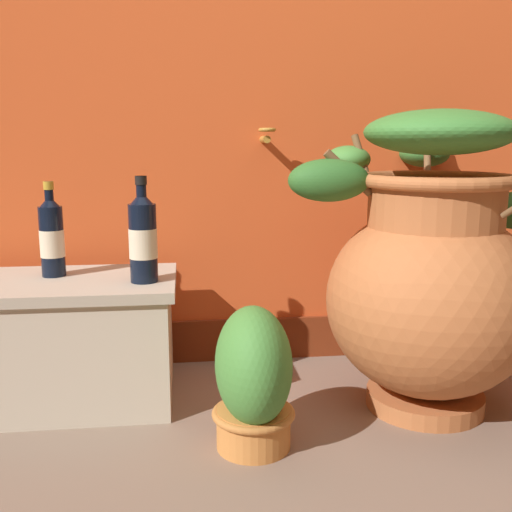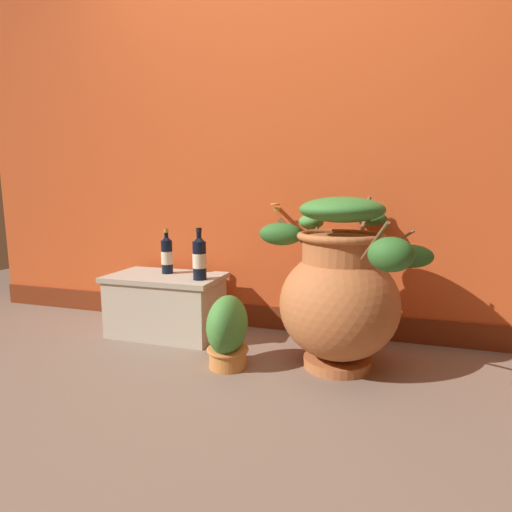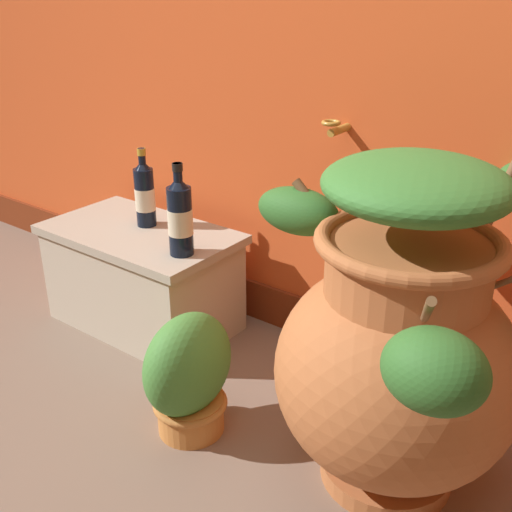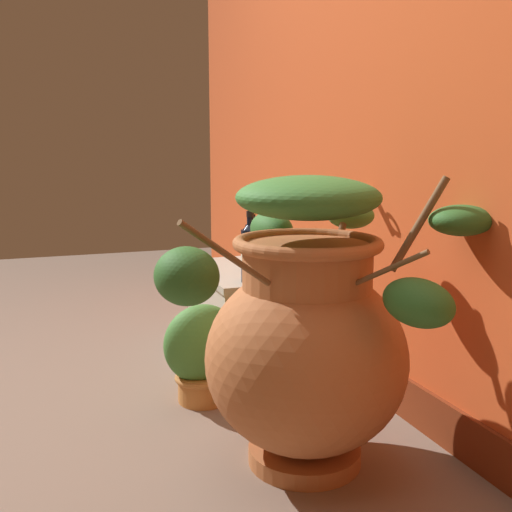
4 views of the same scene
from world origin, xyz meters
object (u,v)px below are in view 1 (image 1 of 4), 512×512
Objects in this scene: terracotta_urn at (432,273)px; potted_shrub at (253,378)px; wine_bottle_middle at (52,236)px; wine_bottle_left at (143,236)px.

terracotta_urn is 2.66× the size of potted_shrub.
potted_shrub is (0.55, -0.39, -0.31)m from wine_bottle_middle.
terracotta_urn is at bearing -7.87° from wine_bottle_left.
terracotta_urn is 0.60m from potted_shrub.
wine_bottle_left is 0.51m from potted_shrub.
terracotta_urn is 3.27× the size of wine_bottle_left.
terracotta_urn reaches higher than wine_bottle_left.
wine_bottle_middle is 0.74m from potted_shrub.
terracotta_urn is 0.82m from wine_bottle_left.
terracotta_urn reaches higher than wine_bottle_middle.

